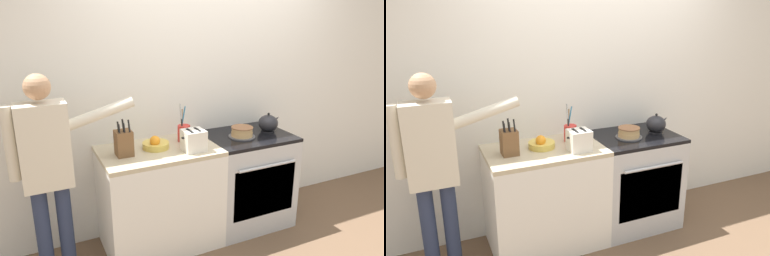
# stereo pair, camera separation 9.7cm
# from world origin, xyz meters

# --- Properties ---
(ground_plane) EXTENTS (16.00, 16.00, 0.00)m
(ground_plane) POSITION_xyz_m (0.00, 0.00, 0.00)
(ground_plane) COLOR brown
(wall_back) EXTENTS (8.00, 0.04, 2.60)m
(wall_back) POSITION_xyz_m (0.00, 0.63, 1.30)
(wall_back) COLOR silver
(wall_back) RESTS_ON ground_plane
(counter_cabinet) EXTENTS (0.96, 0.61, 0.88)m
(counter_cabinet) POSITION_xyz_m (-0.62, 0.31, 0.44)
(counter_cabinet) COLOR white
(counter_cabinet) RESTS_ON ground_plane
(stove_range) EXTENTS (0.77, 0.65, 0.88)m
(stove_range) POSITION_xyz_m (0.24, 0.30, 0.44)
(stove_range) COLOR #B7BABF
(stove_range) RESTS_ON ground_plane
(layer_cake) EXTENTS (0.24, 0.24, 0.09)m
(layer_cake) POSITION_xyz_m (0.16, 0.27, 0.93)
(layer_cake) COLOR #4C4C51
(layer_cake) RESTS_ON stove_range
(tea_kettle) EXTENTS (0.22, 0.18, 0.18)m
(tea_kettle) POSITION_xyz_m (0.47, 0.31, 0.96)
(tea_kettle) COLOR #232328
(tea_kettle) RESTS_ON stove_range
(knife_block) EXTENTS (0.13, 0.13, 0.30)m
(knife_block) POSITION_xyz_m (-0.91, 0.29, 0.98)
(knife_block) COLOR brown
(knife_block) RESTS_ON counter_cabinet
(utensil_crock) EXTENTS (0.11, 0.11, 0.33)m
(utensil_crock) POSITION_xyz_m (-0.36, 0.40, 0.96)
(utensil_crock) COLOR red
(utensil_crock) RESTS_ON counter_cabinet
(fruit_bowl) EXTENTS (0.22, 0.22, 0.11)m
(fruit_bowl) POSITION_xyz_m (-0.64, 0.33, 0.92)
(fruit_bowl) COLOR gold
(fruit_bowl) RESTS_ON counter_cabinet
(toaster) EXTENTS (0.19, 0.16, 0.17)m
(toaster) POSITION_xyz_m (-0.38, 0.16, 0.97)
(toaster) COLOR silver
(toaster) RESTS_ON counter_cabinet
(person_baker) EXTENTS (0.91, 0.20, 1.57)m
(person_baker) POSITION_xyz_m (-1.48, 0.26, 0.93)
(person_baker) COLOR #283351
(person_baker) RESTS_ON ground_plane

